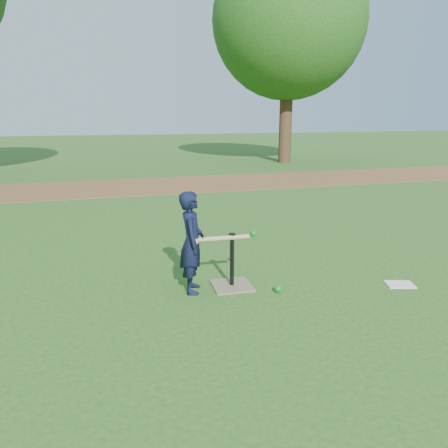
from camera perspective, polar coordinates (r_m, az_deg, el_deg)
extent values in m
plane|color=#285116|center=(4.79, -2.78, -8.90)|extent=(80.00, 80.00, 0.00)
cube|color=brown|center=(11.97, -11.80, 4.82)|extent=(24.00, 3.00, 0.01)
imported|color=black|center=(4.65, -4.22, -2.40)|extent=(0.35, 0.45, 1.10)
sphere|color=#0B8120|center=(4.80, 7.07, -8.42)|extent=(0.08, 0.08, 0.08)
cube|color=white|center=(5.36, 22.00, -7.33)|extent=(0.36, 0.31, 0.01)
cube|color=#7B6F4E|center=(4.93, 1.04, -8.04)|extent=(0.46, 0.46, 0.02)
cylinder|color=black|center=(4.83, 1.05, -4.86)|extent=(0.05, 0.05, 0.55)
cylinder|color=black|center=(4.74, 1.07, -1.60)|extent=(0.08, 0.08, 0.06)
cylinder|color=tan|center=(4.69, -0.25, -1.88)|extent=(0.60, 0.08, 0.05)
sphere|color=tan|center=(4.58, -3.70, -2.31)|extent=(0.06, 0.06, 0.06)
sphere|color=#0B8120|center=(4.82, 3.88, -1.24)|extent=(0.08, 0.08, 0.08)
cylinder|color=#382316|center=(17.95, 8.05, 13.42)|extent=(0.50, 0.50, 3.42)
sphere|color=#285B19|center=(18.28, 8.47, 24.76)|extent=(5.80, 5.80, 5.80)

